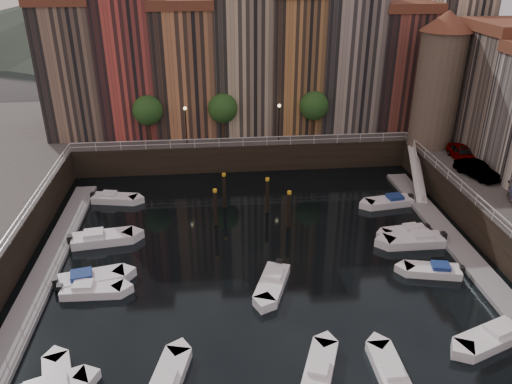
{
  "coord_description": "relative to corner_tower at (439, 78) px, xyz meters",
  "views": [
    {
      "loc": [
        -3.52,
        -34.26,
        21.74
      ],
      "look_at": [
        0.22,
        4.0,
        3.26
      ],
      "focal_mm": 35.0,
      "sensor_mm": 36.0,
      "label": 1
    }
  ],
  "objects": [
    {
      "name": "ground",
      "position": [
        -20.0,
        -14.5,
        -10.19
      ],
      "size": [
        200.0,
        200.0,
        0.0
      ],
      "primitive_type": "plane",
      "color": "black",
      "rests_on": "ground"
    },
    {
      "name": "quay_far",
      "position": [
        -20.0,
        11.5,
        -8.69
      ],
      "size": [
        80.0,
        20.0,
        3.0
      ],
      "primitive_type": "cube",
      "color": "black",
      "rests_on": "ground"
    },
    {
      "name": "dock_left",
      "position": [
        -36.2,
        -15.5,
        -10.02
      ],
      "size": [
        2.0,
        28.0,
        0.35
      ],
      "primitive_type": "cube",
      "color": "gray",
      "rests_on": "ground"
    },
    {
      "name": "dock_right",
      "position": [
        -3.8,
        -15.5,
        -10.02
      ],
      "size": [
        2.0,
        28.0,
        0.35
      ],
      "primitive_type": "cube",
      "color": "gray",
      "rests_on": "ground"
    },
    {
      "name": "mountains",
      "position": [
        -18.28,
        95.5,
        -2.28
      ],
      "size": [
        145.0,
        100.0,
        18.0
      ],
      "color": "#2D382D",
      "rests_on": "ground"
    },
    {
      "name": "far_terrace",
      "position": [
        -16.69,
        9.0,
        0.76
      ],
      "size": [
        48.7,
        10.3,
        17.5
      ],
      "color": "#7F6450",
      "rests_on": "quay_far"
    },
    {
      "name": "corner_tower",
      "position": [
        0.0,
        0.0,
        0.0
      ],
      "size": [
        5.2,
        5.2,
        13.8
      ],
      "color": "#6B5B4C",
      "rests_on": "quay_right"
    },
    {
      "name": "promenade_trees",
      "position": [
        -21.33,
        3.7,
        -3.61
      ],
      "size": [
        21.2,
        3.2,
        5.2
      ],
      "color": "black",
      "rests_on": "quay_far"
    },
    {
      "name": "street_lamps",
      "position": [
        -21.0,
        2.7,
        -4.3
      ],
      "size": [
        10.36,
        0.36,
        4.18
      ],
      "color": "black",
      "rests_on": "quay_far"
    },
    {
      "name": "railings",
      "position": [
        -20.0,
        -9.62,
        -6.41
      ],
      "size": [
        36.08,
        34.04,
        0.52
      ],
      "color": "white",
      "rests_on": "ground"
    },
    {
      "name": "gangway",
      "position": [
        -2.9,
        -4.5,
        -8.28
      ],
      "size": [
        2.78,
        8.32,
        3.73
      ],
      "color": "white",
      "rests_on": "ground"
    },
    {
      "name": "mooring_pilings",
      "position": [
        -20.29,
        -9.01,
        -8.54
      ],
      "size": [
        6.66,
        4.67,
        3.78
      ],
      "color": "black",
      "rests_on": "ground"
    },
    {
      "name": "boat_left_1",
      "position": [
        -32.33,
        -19.15,
        -9.85
      ],
      "size": [
        4.47,
        1.74,
        1.02
      ],
      "rotation": [
        0.0,
        0.0,
        -0.03
      ],
      "color": "white",
      "rests_on": "ground"
    },
    {
      "name": "boat_left_2",
      "position": [
        -32.64,
        -17.88,
        -9.81
      ],
      "size": [
        5.06,
        2.74,
        1.13
      ],
      "rotation": [
        0.0,
        0.0,
        0.21
      ],
      "color": "white",
      "rests_on": "ground"
    },
    {
      "name": "boat_left_3",
      "position": [
        -32.85,
        -12.14,
        -9.79
      ],
      "size": [
        5.32,
        2.55,
        1.2
      ],
      "rotation": [
        0.0,
        0.0,
        0.14
      ],
      "color": "white",
      "rests_on": "ground"
    },
    {
      "name": "boat_left_4",
      "position": [
        -33.0,
        -4.54,
        -9.85
      ],
      "size": [
        4.59,
        2.4,
        1.03
      ],
      "rotation": [
        0.0,
        0.0,
        -0.19
      ],
      "color": "white",
      "rests_on": "ground"
    },
    {
      "name": "boat_right_0",
      "position": [
        -6.79,
        -26.54,
        -9.82
      ],
      "size": [
        4.95,
        3.28,
        1.12
      ],
      "rotation": [
        0.0,
        0.0,
        3.5
      ],
      "color": "white",
      "rests_on": "ground"
    },
    {
      "name": "boat_right_1",
      "position": [
        -7.28,
        -19.18,
        -9.86
      ],
      "size": [
        4.39,
        2.39,
        0.98
      ],
      "rotation": [
        0.0,
        0.0,
        2.92
      ],
      "color": "white",
      "rests_on": "ground"
    },
    {
      "name": "boat_right_2",
      "position": [
        -7.05,
        -14.96,
        -9.8
      ],
      "size": [
        5.09,
        1.86,
        1.17
      ],
      "rotation": [
        0.0,
        0.0,
        3.14
      ],
      "color": "white",
      "rests_on": "ground"
    },
    {
      "name": "boat_right_3",
      "position": [
        -7.2,
        -13.41,
        -9.88
      ],
      "size": [
        4.19,
        1.95,
        0.94
      ],
      "rotation": [
        0.0,
        0.0,
        3.26
      ],
      "color": "white",
      "rests_on": "ground"
    },
    {
      "name": "boat_right_4",
      "position": [
        -6.72,
        -7.84,
        -9.83
      ],
      "size": [
        4.75,
        2.27,
        1.07
      ],
      "rotation": [
        0.0,
        0.0,
        3.28
      ],
      "color": "white",
      "rests_on": "ground"
    },
    {
      "name": "boat_near_0",
      "position": [
        -32.45,
        -27.53,
        -9.87
      ],
      "size": [
        2.63,
        4.29,
        0.96
      ],
      "rotation": [
        0.0,
        0.0,
        1.87
      ],
      "color": "white",
      "rests_on": "ground"
    },
    {
      "name": "boat_near_1",
      "position": [
        -26.41,
        -27.86,
        -9.85
      ],
      "size": [
        2.56,
        4.55,
        1.02
      ],
      "rotation": [
        0.0,
        0.0,
        1.33
      ],
      "color": "white",
      "rests_on": "ground"
    },
    {
      "name": "boat_near_2",
      "position": [
        -17.81,
        -27.87,
        -9.86
      ],
      "size": [
        2.91,
        4.32,
        0.98
      ],
      "rotation": [
        0.0,
        0.0,
        1.19
      ],
      "color": "white",
      "rests_on": "ground"
    },
    {
      "name": "boat_near_3",
      "position": [
        -13.91,
        -28.46,
        -9.86
      ],
      "size": [
        1.55,
        4.27,
        0.98
      ],
      "rotation": [
        0.0,
        0.0,
        1.57
      ],
      "color": "white",
      "rests_on": "ground"
    },
    {
      "name": "car_a",
      "position": [
        1.32,
        -4.73,
        -6.46
      ],
      "size": [
        1.86,
        4.34,
        1.46
      ],
      "primitive_type": "imported",
      "rotation": [
        0.0,
        0.0,
        -0.03
      ],
      "color": "gray",
      "rests_on": "quay_right"
    },
    {
      "name": "car_b",
      "position": [
        0.69,
        -8.94,
        -6.48
      ],
      "size": [
        2.84,
        4.61,
        1.44
      ],
      "primitive_type": "imported",
      "rotation": [
        0.0,
        0.0,
        0.33
      ],
      "color": "gray",
      "rests_on": "quay_right"
    },
    {
      "name": "boat_extra_493",
      "position": [
        -19.48,
        -19.59,
        -9.82
      ],
      "size": [
        3.2,
        4.86,
        1.1
      ],
      "rotation": [
        0.0,
        0.0,
        4.36
      ],
      "color": "white",
      "rests_on": "ground"
    }
  ]
}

